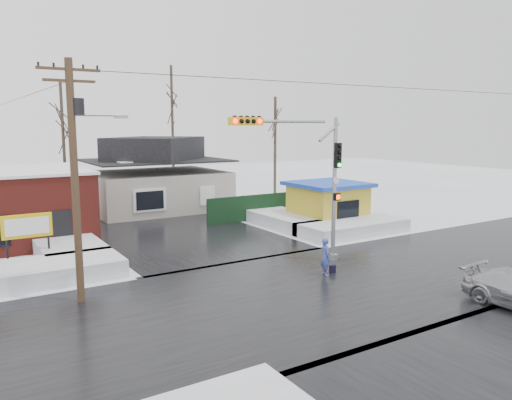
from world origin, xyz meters
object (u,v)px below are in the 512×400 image
kiosk (328,203)px  marquee_sign (27,228)px  utility_pole (76,167)px  pedestrian (326,257)px  traffic_signal (310,171)px

kiosk → marquee_sign: bearing=-178.4°
utility_pole → pedestrian: bearing=-13.2°
kiosk → utility_pole: bearing=-159.6°
traffic_signal → kiosk: bearing=44.8°
traffic_signal → utility_pole: size_ratio=0.78×
kiosk → pedestrian: (-7.50, -8.83, -0.61)m
marquee_sign → kiosk: size_ratio=0.55×
utility_pole → marquee_sign: 6.87m
marquee_sign → kiosk: kiosk is taller
traffic_signal → utility_pole: utility_pole is taller
traffic_signal → utility_pole: 10.39m
traffic_signal → kiosk: 10.43m
kiosk → pedestrian: size_ratio=2.71×
marquee_sign → pedestrian: marquee_sign is taller
utility_pole → kiosk: (17.43, 6.49, -3.65)m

